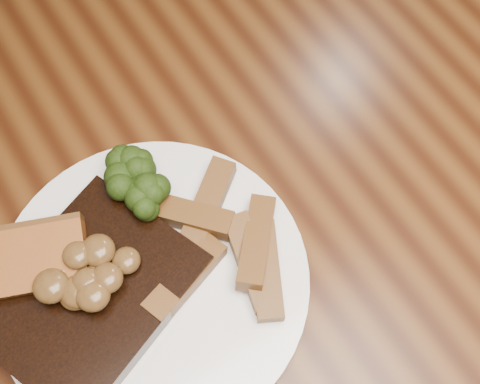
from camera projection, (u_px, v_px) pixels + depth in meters
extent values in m
plane|color=#381C0C|center=(243.00, 375.00, 1.27)|extent=(4.50, 4.50, 0.00)
cube|color=#4A280E|center=(246.00, 227.00, 0.61)|extent=(1.60, 0.90, 0.04)
cylinder|color=black|center=(42.00, 115.00, 1.29)|extent=(0.04, 0.04, 0.39)
cylinder|color=white|center=(153.00, 283.00, 0.56)|extent=(0.32, 0.32, 0.01)
cube|color=black|center=(91.00, 296.00, 0.54)|extent=(0.20, 0.18, 0.02)
cube|color=#C0B595|center=(124.00, 356.00, 0.52)|extent=(0.16, 0.07, 0.02)
cube|color=#96491B|center=(33.00, 270.00, 0.55)|extent=(0.11, 0.08, 0.02)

